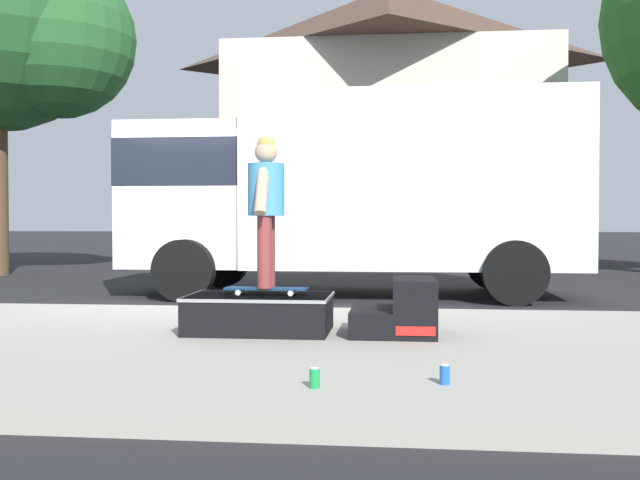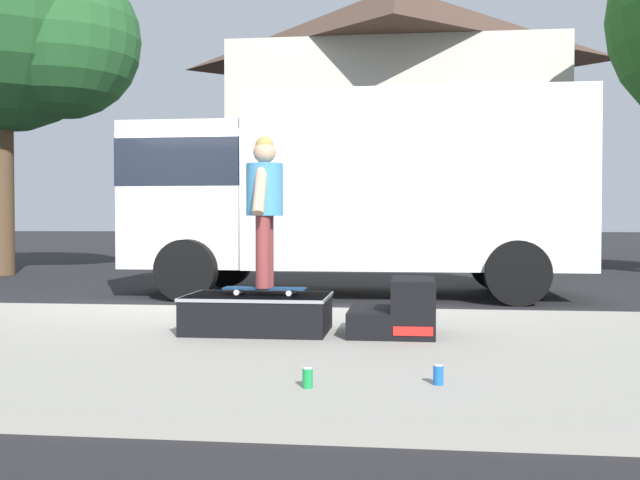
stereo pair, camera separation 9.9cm
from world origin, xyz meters
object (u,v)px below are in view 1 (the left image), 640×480
at_px(skateboard, 266,289).
at_px(soda_can_b, 315,378).
at_px(skate_box, 260,312).
at_px(street_tree_neighbour, 6,18).
at_px(skater_kid, 266,199).
at_px(soda_can, 445,375).
at_px(box_truck, 349,187).
at_px(kicker_ramp, 401,311).

relative_size(skateboard, soda_can_b, 6.25).
distance_m(skate_box, street_tree_neighbour, 11.82).
xyz_separation_m(skate_box, skater_kid, (0.06, 0.02, 1.07)).
bearing_deg(soda_can_b, skate_box, 109.12).
bearing_deg(soda_can, skater_kid, 126.45).
bearing_deg(skateboard, box_truck, 84.19).
bearing_deg(soda_can_b, skateboard, 107.58).
bearing_deg(skateboard, kicker_ramp, -1.03).
relative_size(skate_box, soda_can, 10.62).
distance_m(skate_box, kicker_ramp, 1.32).
xyz_separation_m(kicker_ramp, soda_can_b, (-0.55, -2.24, -0.15)).
bearing_deg(box_truck, skater_kid, -95.81).
bearing_deg(kicker_ramp, soda_can, -82.59).
bearing_deg(soda_can_b, kicker_ramp, 76.21).
bearing_deg(skate_box, skater_kid, 20.49).
bearing_deg(skate_box, box_truck, 83.50).
height_order(soda_can, street_tree_neighbour, street_tree_neighbour).
bearing_deg(skate_box, skateboard, 20.49).
height_order(skate_box, skater_kid, skater_kid).
bearing_deg(kicker_ramp, skate_box, 179.98).
distance_m(skater_kid, box_truck, 4.71).
bearing_deg(soda_can, soda_can_b, -167.19).
distance_m(soda_can_b, box_truck, 7.10).
distance_m(kicker_ramp, skater_kid, 1.64).
height_order(soda_can_b, box_truck, box_truck).
distance_m(skater_kid, soda_can, 2.84).
bearing_deg(soda_can, skate_box, 127.80).
distance_m(skate_box, soda_can_b, 2.37).
xyz_separation_m(skateboard, soda_can_b, (0.72, -2.26, -0.34)).
xyz_separation_m(box_truck, street_tree_neighbour, (-7.52, 3.33, 3.76)).
bearing_deg(skater_kid, box_truck, 84.19).
bearing_deg(street_tree_neighbour, skateboard, -48.64).
distance_m(skateboard, skater_kid, 0.85).
height_order(kicker_ramp, soda_can_b, kicker_ramp).
bearing_deg(soda_can_b, soda_can, 12.81).
bearing_deg(skater_kid, kicker_ramp, -1.03).
xyz_separation_m(kicker_ramp, soda_can, (0.27, -2.05, -0.15)).
height_order(skateboard, box_truck, box_truck).
bearing_deg(skate_box, soda_can_b, -70.88).
height_order(soda_can_b, street_tree_neighbour, street_tree_neighbour).
relative_size(kicker_ramp, soda_can, 6.62).
xyz_separation_m(skate_box, kicker_ramp, (1.32, -0.00, 0.03)).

